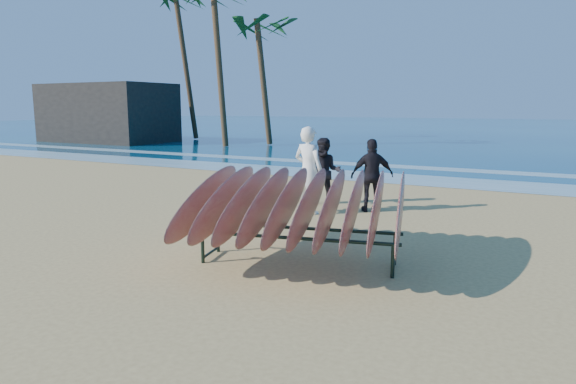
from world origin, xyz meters
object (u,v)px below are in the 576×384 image
Objects in this scene: building at (108,113)px; person_dark_a at (325,172)px; palm_right at (184,2)px; surfboard_rack at (298,205)px; person_dark_b at (372,176)px; palm_mid at (263,30)px; person_white at (308,170)px.

person_dark_a is at bearing -31.41° from building.
surfboard_rack is at bearing -47.39° from palm_right.
surfboard_rack is at bearing 61.11° from person_dark_b.
person_dark_b is at bearing -51.75° from palm_mid.
building is (-23.05, 15.14, 0.98)m from person_white.
person_white is 27.59m from building.
person_dark_a is (-0.09, 1.12, -0.16)m from person_white.
person_white is (-1.58, 3.55, 0.05)m from surfboard_rack.
surfboard_rack is at bearing -37.20° from building.
person_white is at bearing -104.03° from person_dark_a.
building is at bearing -25.06° from person_white.
palm_mid is (-12.84, 16.29, 6.17)m from person_dark_b.
palm_right is at bearing 117.96° from person_dark_a.
palm_right reaches higher than building.
palm_mid is (-11.53, 16.06, 6.19)m from person_dark_a.
palm_right is (-19.33, 18.16, 8.84)m from person_dark_a.
surfboard_rack is at bearing -57.51° from palm_mid.
person_dark_a is at bearing -76.96° from person_white.
building is 12.66m from palm_mid.
person_white is 0.26× the size of palm_mid.
surfboard_rack is 2.23× the size of person_dark_b.
surfboard_rack is 4.45m from person_dark_b.
surfboard_rack is at bearing -89.13° from person_dark_a.
person_dark_a is (-1.67, 4.67, -0.11)m from surfboard_rack.
person_dark_b is at bearing -28.91° from person_dark_a.
person_dark_b is at bearing -41.69° from palm_right.
person_dark_a is at bearing 95.37° from surfboard_rack.
person_dark_b is at bearing -135.78° from person_white.
person_dark_a is at bearing -43.21° from palm_right.
building reaches higher than surfboard_rack.
person_dark_b is 21.65m from palm_mid.
building is (-24.27, 14.25, 1.12)m from person_dark_b.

